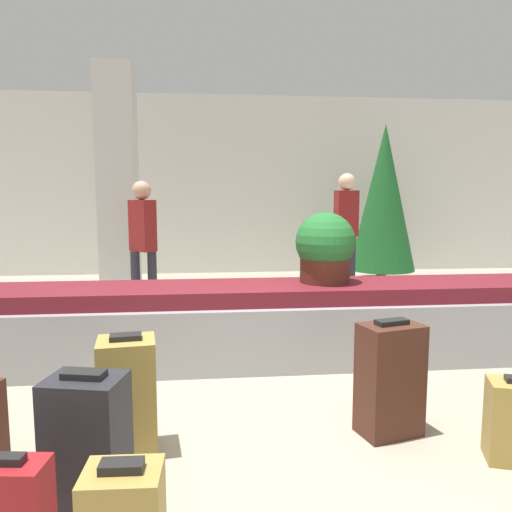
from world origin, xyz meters
The scene contains 11 objects.
ground_plane centered at (0.00, 0.00, 0.00)m, with size 18.00×18.00×0.00m, color #9E937F.
back_wall centered at (0.00, 6.37, 1.60)m, with size 18.00×0.06×3.20m.
carousel centered at (0.00, 1.44, 0.32)m, with size 7.33×0.87×0.67m.
pillar centered at (-1.63, 4.37, 1.60)m, with size 0.51×0.51×3.20m.
suitcase_0 centered at (-0.97, -0.64, 0.33)m, with size 0.38×0.32×0.68m.
suitcase_2 centered at (-0.88, -0.06, 0.33)m, with size 0.35×0.31×0.68m.
suitcase_3 centered at (0.66, -0.01, 0.34)m, with size 0.41×0.33×0.71m.
potted_plant_1 centered at (0.62, 1.50, 0.97)m, with size 0.53×0.53×0.62m.
traveler_0 centered at (1.61, 4.28, 1.05)m, with size 0.35×0.24×1.74m.
traveler_1 centered at (-1.17, 3.25, 0.95)m, with size 0.35×0.36×1.60m.
decorated_tree centered at (2.52, 5.24, 1.38)m, with size 1.08×1.08×2.58m.
Camera 1 is at (-0.44, -2.79, 1.45)m, focal length 35.00 mm.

